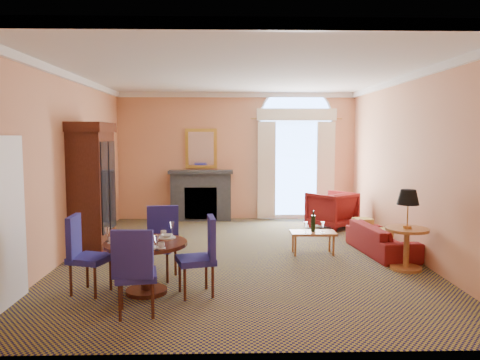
{
  "coord_description": "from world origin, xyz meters",
  "views": [
    {
      "loc": [
        -0.22,
        -8.13,
        2.11
      ],
      "look_at": [
        0.0,
        0.5,
        1.3
      ],
      "focal_mm": 35.0,
      "sensor_mm": 36.0,
      "label": 1
    }
  ],
  "objects_px": {
    "armoire": "(92,190)",
    "side_table": "(407,221)",
    "dining_table": "(146,255)",
    "armchair": "(332,210)",
    "sofa": "(381,239)",
    "coffee_table": "(313,232)"
  },
  "relations": [
    {
      "from": "armoire",
      "to": "side_table",
      "type": "xyz_separation_m",
      "value": [
        5.32,
        -1.37,
        -0.36
      ]
    },
    {
      "from": "dining_table",
      "to": "armchair",
      "type": "bearing_deg",
      "value": 51.79
    },
    {
      "from": "sofa",
      "to": "side_table",
      "type": "relative_size",
      "value": 1.41
    },
    {
      "from": "dining_table",
      "to": "coffee_table",
      "type": "xyz_separation_m",
      "value": [
        2.63,
        2.04,
        -0.12
      ]
    },
    {
      "from": "dining_table",
      "to": "coffee_table",
      "type": "height_order",
      "value": "dining_table"
    },
    {
      "from": "armoire",
      "to": "coffee_table",
      "type": "height_order",
      "value": "armoire"
    },
    {
      "from": "sofa",
      "to": "side_table",
      "type": "height_order",
      "value": "side_table"
    },
    {
      "from": "armoire",
      "to": "side_table",
      "type": "bearing_deg",
      "value": -14.49
    },
    {
      "from": "coffee_table",
      "to": "dining_table",
      "type": "bearing_deg",
      "value": -141.25
    },
    {
      "from": "armoire",
      "to": "sofa",
      "type": "xyz_separation_m",
      "value": [
        5.27,
        -0.32,
        -0.88
      ]
    },
    {
      "from": "dining_table",
      "to": "coffee_table",
      "type": "bearing_deg",
      "value": 37.78
    },
    {
      "from": "coffee_table",
      "to": "armchair",
      "type": "bearing_deg",
      "value": 71.09
    },
    {
      "from": "dining_table",
      "to": "sofa",
      "type": "distance_m",
      "value": 4.4
    },
    {
      "from": "armoire",
      "to": "side_table",
      "type": "relative_size",
      "value": 1.88
    },
    {
      "from": "dining_table",
      "to": "coffee_table",
      "type": "relative_size",
      "value": 1.38
    },
    {
      "from": "armoire",
      "to": "coffee_table",
      "type": "bearing_deg",
      "value": -5.03
    },
    {
      "from": "armchair",
      "to": "coffee_table",
      "type": "distance_m",
      "value": 2.56
    },
    {
      "from": "armchair",
      "to": "coffee_table",
      "type": "relative_size",
      "value": 1.14
    },
    {
      "from": "armoire",
      "to": "dining_table",
      "type": "distance_m",
      "value": 2.84
    },
    {
      "from": "armoire",
      "to": "coffee_table",
      "type": "relative_size",
      "value": 2.91
    },
    {
      "from": "armoire",
      "to": "sofa",
      "type": "distance_m",
      "value": 5.35
    },
    {
      "from": "sofa",
      "to": "coffee_table",
      "type": "bearing_deg",
      "value": 85.07
    }
  ]
}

